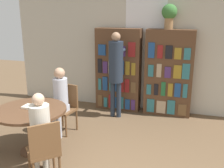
{
  "coord_description": "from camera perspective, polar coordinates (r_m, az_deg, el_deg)",
  "views": [
    {
      "loc": [
        1.05,
        -1.99,
        2.28
      ],
      "look_at": [
        -0.24,
        2.1,
        1.05
      ],
      "focal_mm": 42.0,
      "sensor_mm": 36.0,
      "label": 1
    }
  ],
  "objects": [
    {
      "name": "open_book_on_table",
      "position": [
        4.43,
        -17.32,
        -4.74
      ],
      "size": [
        0.24,
        0.18,
        0.03
      ],
      "color": "silver",
      "rests_on": "reading_table"
    },
    {
      "name": "reading_table",
      "position": [
        4.42,
        -17.22,
        -6.86
      ],
      "size": [
        1.14,
        1.14,
        0.75
      ],
      "color": "brown",
      "rests_on": "ground_plane"
    },
    {
      "name": "wall_back",
      "position": [
        5.98,
        7.25,
        8.44
      ],
      "size": [
        6.4,
        0.07,
        3.0
      ],
      "color": "beige",
      "rests_on": "ground_plane"
    },
    {
      "name": "chair_far_side",
      "position": [
        3.66,
        -14.56,
        -13.54
      ],
      "size": [
        0.57,
        0.57,
        0.91
      ],
      "rotation": [
        0.0,
        0.0,
        0.77
      ],
      "color": "brown",
      "rests_on": "ground_plane"
    },
    {
      "name": "bookshelf_left",
      "position": [
        6.02,
        1.39,
        3.09
      ],
      "size": [
        1.02,
        0.34,
        1.88
      ],
      "color": "brown",
      "rests_on": "ground_plane"
    },
    {
      "name": "librarian_standing",
      "position": [
        5.49,
        0.86,
        3.9
      ],
      "size": [
        0.31,
        0.58,
        1.83
      ],
      "color": "#232D3D",
      "rests_on": "ground_plane"
    },
    {
      "name": "seated_reader_right",
      "position": [
        3.73,
        -15.38,
        -9.61
      ],
      "size": [
        0.41,
        0.42,
        1.24
      ],
      "rotation": [
        0.0,
        0.0,
        0.77
      ],
      "color": "beige",
      "rests_on": "ground_plane"
    },
    {
      "name": "chair_left_side",
      "position": [
        5.09,
        -9.99,
        -4.62
      ],
      "size": [
        0.46,
        0.46,
        0.91
      ],
      "rotation": [
        0.0,
        0.0,
        -3.32
      ],
      "color": "brown",
      "rests_on": "ground_plane"
    },
    {
      "name": "seated_reader_left",
      "position": [
        4.88,
        -11.38,
        -2.82
      ],
      "size": [
        0.32,
        0.39,
        1.27
      ],
      "rotation": [
        0.0,
        0.0,
        -3.32
      ],
      "color": "#B2B7C6",
      "rests_on": "ground_plane"
    },
    {
      "name": "bookshelf_right",
      "position": [
        5.82,
        12.23,
        2.27
      ],
      "size": [
        1.02,
        0.34,
        1.88
      ],
      "color": "brown",
      "rests_on": "ground_plane"
    },
    {
      "name": "flower_vase",
      "position": [
        5.68,
        12.36,
        14.67
      ],
      "size": [
        0.32,
        0.32,
        0.51
      ],
      "color": "#997047",
      "rests_on": "bookshelf_right"
    }
  ]
}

